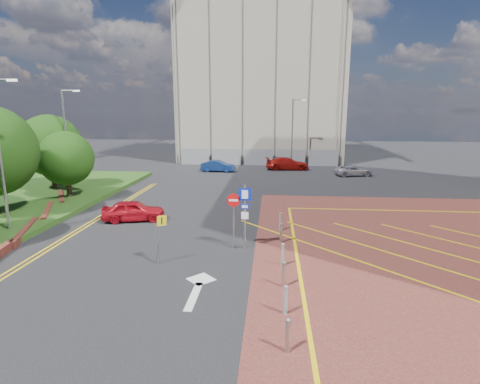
# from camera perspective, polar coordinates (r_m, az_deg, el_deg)

# --- Properties ---
(ground) EXTENTS (140.00, 140.00, 0.00)m
(ground) POSITION_cam_1_polar(r_m,az_deg,el_deg) (17.78, -1.14, -9.69)
(ground) COLOR black
(ground) RESTS_ON ground
(retaining_wall) EXTENTS (6.06, 20.33, 0.40)m
(retaining_wall) POSITION_cam_1_polar(r_m,az_deg,el_deg) (23.76, -30.27, -5.21)
(retaining_wall) COLOR brown
(retaining_wall) RESTS_ON ground
(tree_c) EXTENTS (4.00, 4.00, 4.90)m
(tree_c) POSITION_cam_1_polar(r_m,az_deg,el_deg) (30.70, -24.98, 4.65)
(tree_c) COLOR #3D2B1C
(tree_c) RESTS_ON grass_bed
(tree_d) EXTENTS (5.00, 5.00, 6.08)m
(tree_d) POSITION_cam_1_polar(r_m,az_deg,el_deg) (34.73, -26.96, 6.35)
(tree_d) COLOR #3D2B1C
(tree_d) RESTS_ON grass_bed
(lamp_left_near) EXTENTS (1.53, 0.16, 8.00)m
(lamp_left_near) POSITION_cam_1_polar(r_m,az_deg,el_deg) (23.33, -32.70, 5.44)
(lamp_left_near) COLOR #9EA0A8
(lamp_left_near) RESTS_ON grass_bed
(lamp_left_far) EXTENTS (1.53, 0.16, 8.00)m
(lamp_left_far) POSITION_cam_1_polar(r_m,az_deg,el_deg) (32.76, -24.89, 7.66)
(lamp_left_far) COLOR #9EA0A8
(lamp_left_far) RESTS_ON grass_bed
(lamp_back) EXTENTS (1.53, 0.16, 8.00)m
(lamp_back) POSITION_cam_1_polar(r_m,az_deg,el_deg) (44.51, 8.06, 9.19)
(lamp_back) COLOR #9EA0A8
(lamp_back) RESTS_ON ground
(sign_cluster) EXTENTS (1.17, 0.12, 3.20)m
(sign_cluster) POSITION_cam_1_polar(r_m,az_deg,el_deg) (18.07, 0.10, -2.80)
(sign_cluster) COLOR #9EA0A8
(sign_cluster) RESTS_ON ground
(warning_sign) EXTENTS (0.53, 0.37, 2.24)m
(warning_sign) POSITION_cam_1_polar(r_m,az_deg,el_deg) (16.79, -12.18, -6.14)
(warning_sign) COLOR #9EA0A8
(warning_sign) RESTS_ON ground
(bollard_row) EXTENTS (0.14, 11.14, 0.90)m
(bollard_row) POSITION_cam_1_polar(r_m,az_deg,el_deg) (15.98, 6.57, -10.57)
(bollard_row) COLOR #9EA0A8
(bollard_row) RESTS_ON forecourt
(construction_building) EXTENTS (21.20, 19.20, 22.00)m
(construction_building) POSITION_cam_1_polar(r_m,az_deg,el_deg) (56.59, 3.32, 16.65)
(construction_building) COLOR #ABA08C
(construction_building) RESTS_ON ground
(construction_fence) EXTENTS (21.60, 0.06, 2.00)m
(construction_fence) POSITION_cam_1_polar(r_m,az_deg,el_deg) (46.75, 4.02, 5.29)
(construction_fence) COLOR gray
(construction_fence) RESTS_ON ground
(car_red_left) EXTENTS (3.99, 2.36, 1.27)m
(car_red_left) POSITION_cam_1_polar(r_m,az_deg,el_deg) (23.99, -15.93, -2.73)
(car_red_left) COLOR red
(car_red_left) RESTS_ON ground
(car_blue_back) EXTENTS (3.86, 1.53, 1.25)m
(car_blue_back) POSITION_cam_1_polar(r_m,az_deg,el_deg) (41.86, -3.37, 3.96)
(car_blue_back) COLOR navy
(car_blue_back) RESTS_ON ground
(car_red_back) EXTENTS (5.08, 2.47, 1.42)m
(car_red_back) POSITION_cam_1_polar(r_m,az_deg,el_deg) (43.57, 7.20, 4.33)
(car_red_back) COLOR #99110D
(car_red_back) RESTS_ON ground
(car_silver_back) EXTENTS (4.18, 2.58, 1.08)m
(car_silver_back) POSITION_cam_1_polar(r_m,az_deg,el_deg) (40.89, 16.89, 3.14)
(car_silver_back) COLOR #BAB9C1
(car_silver_back) RESTS_ON ground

